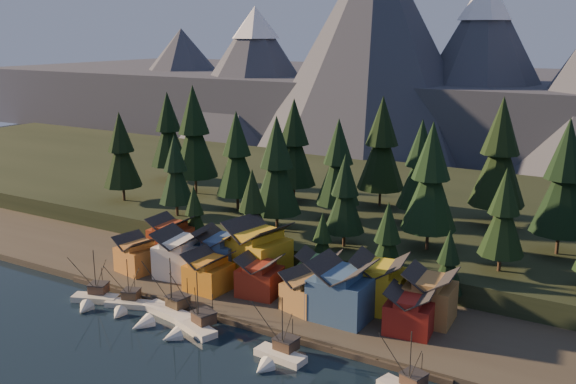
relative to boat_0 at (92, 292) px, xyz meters
The scene contains 44 objects.
ground 29.71m from the boat_0, 17.59° to the right, with size 500.00×500.00×0.00m, color black.
shore_strip 42.00m from the boat_0, 47.71° to the left, with size 400.00×50.00×1.50m, color #373128.
hillside 85.83m from the boat_0, 70.79° to the left, with size 420.00×100.00×6.00m, color black.
dock 29.29m from the boat_0, 14.96° to the left, with size 80.00×4.00×1.00m, color #40372D.
mountain_ridge 207.42m from the boat_0, 83.30° to the left, with size 560.00×190.00×90.00m.
boat_0 is the anchor object (origin of this frame).
boat_1 7.34m from the boat_0, 11.46° to the left, with size 9.17×9.62×10.36m.
boat_2 16.16m from the boat_0, ahead, with size 12.17×12.91×12.28m.
boat_3 24.08m from the boat_0, ahead, with size 9.86×10.49×12.06m.
boat_4 42.06m from the boat_0, ahead, with size 8.98×9.62×11.59m.
boat_6 62.80m from the boat_0, ahead, with size 9.55×10.04×10.86m.
house_front_0 14.68m from the boat_0, 97.36° to the left, with size 8.72×8.38×7.57m.
house_front_1 19.18m from the boat_0, 64.42° to the left, with size 10.50×10.18×9.69m.
house_front_2 22.39m from the boat_0, 38.96° to the left, with size 8.18×8.24×7.59m.
house_front_3 32.17m from the boat_0, 31.74° to the left, with size 8.35×8.03×7.74m.
house_front_4 41.21m from the boat_0, 22.25° to the left, with size 8.70×9.10×7.19m.
house_front_5 48.05m from the boat_0, 19.01° to the left, with size 10.27×9.37×10.63m.
house_front_6 59.79m from the boat_0, 16.04° to the left, with size 8.45×8.08×7.65m.
house_back_0 25.68m from the boat_0, 94.75° to the left, with size 8.38×8.07×8.87m.
house_back_1 26.38m from the boat_0, 57.66° to the left, with size 9.40×9.50×9.45m.
house_back_2 33.14m from the boat_0, 47.41° to the left, with size 12.94×12.22×11.83m.
house_back_3 43.57m from the boat_0, 33.55° to the left, with size 9.04×8.36×7.99m.
house_back_4 54.40m from the boat_0, 24.50° to the left, with size 10.47×10.16×10.08m.
house_back_5 63.07m from the boat_0, 20.96° to the left, with size 8.71×8.80×9.25m.
tree_hill_0 57.26m from the boat_0, 128.10° to the left, with size 10.35×10.35×24.11m.
tree_hill_1 66.17m from the boat_0, 110.23° to the left, with size 13.10×13.10×30.52m.
tree_hill_2 43.43m from the boat_0, 106.76° to the left, with size 8.79×8.79×20.47m.
tree_hill_3 54.06m from the boat_0, 91.97° to the left, with size 10.97×10.97×25.55m.
tree_hill_4 68.99m from the boat_0, 84.60° to the left, with size 11.91×11.91×27.75m.
tree_hill_5 47.79m from the boat_0, 68.41° to the left, with size 11.44×11.44×26.64m.
tree_hill_6 63.48m from the boat_0, 66.61° to the left, with size 10.67×10.67×24.87m.
tree_hill_7 54.00m from the boat_0, 48.75° to the left, with size 8.68×8.68×20.22m.
tree_hill_8 77.88m from the boat_0, 56.18° to the left, with size 10.78×10.78×25.12m.
tree_hill_9 70.65m from the boat_0, 42.50° to the left, with size 11.66×11.66×27.16m.
tree_hill_10 94.11m from the boat_0, 50.66° to the left, with size 13.10×13.10×30.51m.
tree_hill_11 79.34m from the boat_0, 31.78° to the left, with size 8.74×8.74×20.35m.
tree_hill_12 95.59m from the boat_0, 37.54° to the left, with size 12.16×12.16×28.34m.
tree_hill_15 80.72m from the boat_0, 68.86° to the left, with size 12.41×12.41×28.91m.
tree_hill_16 81.80m from the boat_0, 119.93° to the left, with size 11.60×11.60×27.03m.
tree_shore_0 31.97m from the boat_0, 89.55° to the left, with size 6.58×6.58×15.32m.
tree_shore_1 36.64m from the boat_0, 62.38° to the left, with size 8.99×8.99×20.94m.
tree_shore_2 45.99m from the boat_0, 43.04° to the left, with size 5.92×5.92×13.78m.
tree_shore_3 57.25m from the boat_0, 33.31° to the left, with size 7.71×7.71×17.95m.
tree_shore_4 67.27m from the boat_0, 27.66° to the left, with size 6.20×6.20×14.45m.
Camera 1 is at (62.06, -70.08, 50.83)m, focal length 40.00 mm.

